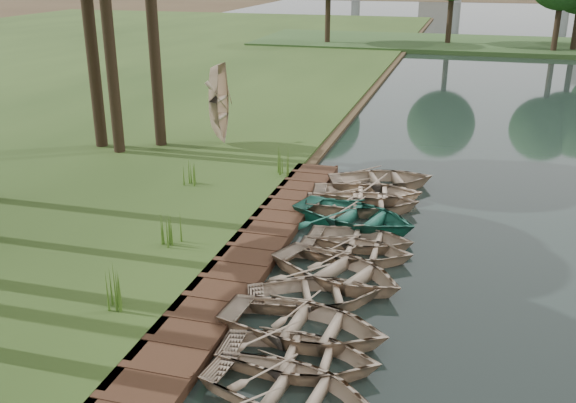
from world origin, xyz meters
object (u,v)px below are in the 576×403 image
(boardwalk, at_px, (253,252))
(rowboat_2, at_px, (304,321))
(rowboat_0, at_px, (288,385))
(stored_rowboat, at_px, (222,135))
(rowboat_1, at_px, (299,353))

(boardwalk, distance_m, rowboat_2, 4.43)
(boardwalk, height_order, rowboat_0, rowboat_0)
(boardwalk, distance_m, stored_rowboat, 11.02)
(stored_rowboat, bearing_deg, boardwalk, -157.65)
(rowboat_2, bearing_deg, boardwalk, 38.40)
(boardwalk, relative_size, rowboat_1, 4.77)
(rowboat_0, xyz_separation_m, rowboat_1, (-0.06, 1.06, -0.00))
(rowboat_0, relative_size, rowboat_2, 0.89)
(rowboat_1, bearing_deg, stored_rowboat, 24.84)
(rowboat_0, distance_m, rowboat_1, 1.06)
(rowboat_0, bearing_deg, stored_rowboat, 33.26)
(boardwalk, xyz_separation_m, rowboat_0, (2.68, -5.88, 0.25))
(rowboat_0, xyz_separation_m, rowboat_2, (-0.25, 2.19, 0.04))
(boardwalk, bearing_deg, rowboat_1, -61.48)
(rowboat_0, distance_m, rowboat_2, 2.20)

